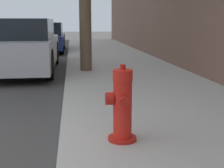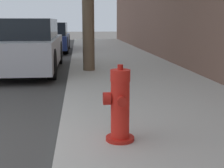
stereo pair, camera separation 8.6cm
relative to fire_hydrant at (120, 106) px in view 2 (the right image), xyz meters
The scene contains 4 objects.
sidewalk_slab 1.03m from the fire_hydrant, 22.48° to the right, with size 3.05×40.00×0.11m.
fire_hydrant is the anchor object (origin of this frame).
parked_car_near 5.87m from the fire_hydrant, 108.48° to the left, with size 1.86×4.44×1.40m.
parked_car_mid 11.41m from the fire_hydrant, 98.43° to the left, with size 1.70×4.20×1.29m.
Camera 2 is at (1.96, -2.70, 1.33)m, focal length 50.00 mm.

